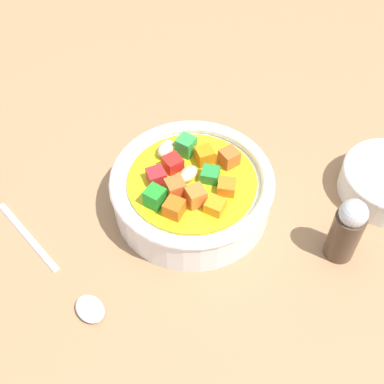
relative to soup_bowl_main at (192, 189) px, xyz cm
name	(u,v)px	position (x,y,z in cm)	size (l,w,h in cm)	color
ground_plane	(192,211)	(-0.01, 0.01, -3.90)	(140.00, 140.00, 2.00)	#9E754F
soup_bowl_main	(192,189)	(0.00, 0.00, 0.00)	(17.62, 17.62, 6.60)	white
spoon	(60,273)	(15.39, -4.62, -2.44)	(4.30, 19.01, 1.01)	silver
pepper_shaker	(347,230)	(-5.04, 15.71, 1.16)	(3.12, 3.12, 8.18)	#4C3828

